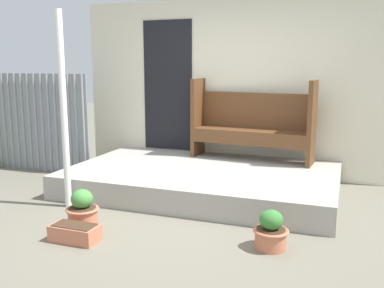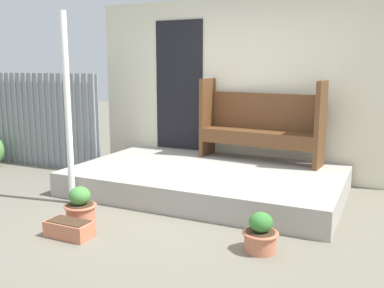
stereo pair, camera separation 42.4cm
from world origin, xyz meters
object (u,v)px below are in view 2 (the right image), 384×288
Objects in this scene: support_post at (68,110)px; planter_box_rect at (69,229)px; bench at (261,122)px; flower_pot_middle at (260,234)px; flower_pot_left at (80,207)px.

support_post is 1.48m from planter_box_rect.
planter_box_rect is at bearing -106.17° from bench.
bench is 3.86× the size of planter_box_rect.
flower_pot_middle is at bearing 14.96° from planter_box_rect.
flower_pot_left is at bearing -42.57° from support_post.
bench is (1.75, 1.92, -0.26)m from support_post.
flower_pot_middle is at bearing -68.14° from bench.
bench is 2.78m from flower_pot_left.
bench is at bearing 63.03° from flower_pot_left.
planter_box_rect is (-1.76, -0.47, -0.08)m from flower_pot_middle.
flower_pot_middle is at bearing -8.32° from support_post.
bench reaches higher than flower_pot_left.
support_post is 5.69× the size of flower_pot_left.
flower_pot_left reaches higher than flower_pot_middle.
flower_pot_left is at bearing -111.71° from bench.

